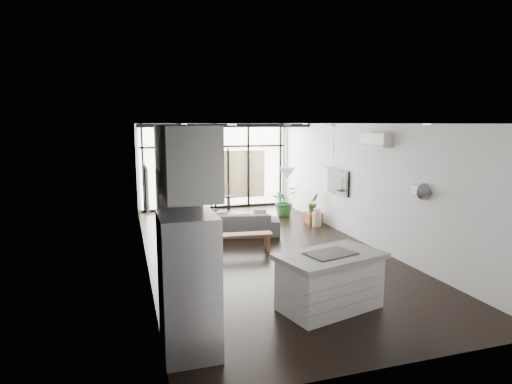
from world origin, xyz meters
TOP-DOWN VIEW (x-y plane):
  - floor at (0.00, 0.00)m, footprint 5.00×10.00m
  - ceiling at (0.00, 0.00)m, footprint 5.00×10.00m
  - wall_left at (-2.50, 0.00)m, footprint 0.02×10.00m
  - wall_right at (2.50, 0.00)m, footprint 0.02×10.00m
  - wall_back at (0.00, 5.00)m, footprint 5.00×0.02m
  - wall_front at (0.00, -5.00)m, footprint 5.00×0.02m
  - glazing at (0.00, 4.88)m, footprint 5.00×0.20m
  - skylight at (0.00, 4.00)m, footprint 4.70×1.90m
  - neighbour_building at (0.00, 4.95)m, footprint 3.50×0.02m
  - island at (0.05, -3.34)m, footprint 1.77×1.31m
  - cooktop at (0.05, -3.34)m, footprint 0.82×0.65m
  - fridge at (-2.17, -3.95)m, footprint 0.68×0.84m
  - appliance_column at (-2.17, -3.15)m, footprint 0.57×0.59m
  - upper_cabinets at (-2.12, -3.50)m, footprint 0.62×1.75m
  - pendant_left at (-0.40, -2.65)m, footprint 0.26×0.26m
  - pendant_right at (0.40, -2.65)m, footprint 0.26×0.26m
  - sofa at (-0.14, 1.27)m, footprint 2.06×0.97m
  - console_bench at (-0.41, -0.10)m, footprint 1.27×0.44m
  - pouf at (-0.13, 1.90)m, footprint 0.54×0.54m
  - crate at (2.19, 1.90)m, footprint 0.43×0.43m
  - plant_tall at (1.78, 3.11)m, footprint 1.13×1.17m
  - plant_crate at (2.19, 1.90)m, footprint 0.38×0.59m
  - milk_can at (2.15, 1.57)m, footprint 0.27×0.27m
  - bistro_set at (-0.19, 4.57)m, footprint 1.47×0.79m
  - tv at (2.46, 1.00)m, footprint 0.05×1.10m
  - ac_unit at (2.38, -0.80)m, footprint 0.22×0.90m
  - framed_art at (-2.47, -0.50)m, footprint 0.04×0.70m

SIDE VIEW (x-z plane):
  - floor at x=0.00m, z-range 0.00..0.00m
  - crate at x=2.19m, z-range 0.00..0.31m
  - console_bench at x=-0.41m, z-range 0.00..0.40m
  - pouf at x=-0.13m, z-range 0.00..0.40m
  - milk_can at x=2.15m, z-range 0.00..0.49m
  - bistro_set at x=-0.19m, z-range 0.00..0.67m
  - plant_tall at x=1.78m, z-range 0.00..0.71m
  - sofa at x=-0.14m, z-range 0.00..0.78m
  - island at x=0.05m, z-range 0.00..0.87m
  - plant_crate at x=2.19m, z-range 0.31..0.56m
  - fridge at x=-2.17m, z-range 0.00..1.74m
  - cooktop at x=0.05m, z-range 0.87..0.88m
  - appliance_column at x=-2.17m, z-range 0.00..2.19m
  - neighbour_building at x=0.00m, z-range 0.30..1.90m
  - tv at x=2.46m, z-range 0.98..1.62m
  - wall_left at x=-2.50m, z-range 0.00..2.80m
  - wall_right at x=2.50m, z-range 0.00..2.80m
  - wall_back at x=0.00m, z-range 0.00..2.80m
  - wall_front at x=0.00m, z-range 0.00..2.80m
  - glazing at x=0.00m, z-range 0.00..2.80m
  - framed_art at x=-2.47m, z-range 1.10..2.00m
  - pendant_left at x=-0.40m, z-range 1.93..2.11m
  - pendant_right at x=0.40m, z-range 1.93..2.11m
  - upper_cabinets at x=-2.12m, z-range 1.92..2.78m
  - ac_unit at x=2.38m, z-range 2.30..2.60m
  - skylight at x=0.00m, z-range 2.74..2.80m
  - ceiling at x=0.00m, z-range 2.80..2.80m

